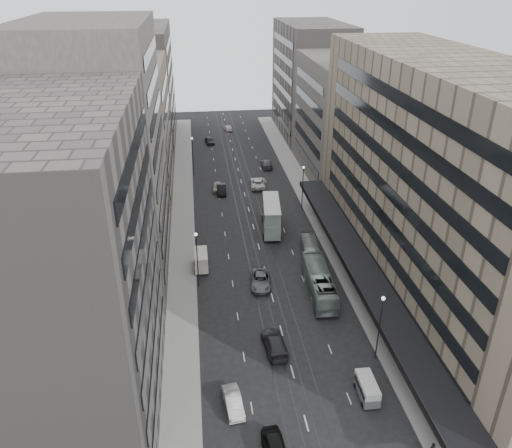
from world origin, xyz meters
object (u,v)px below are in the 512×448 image
sedan_1 (233,402)px  bus_near (319,282)px  vw_microbus (367,388)px  double_decker (271,215)px  sedan_2 (261,280)px  panel_van (201,260)px  bus_far (311,253)px

sedan_1 → bus_near: bearing=48.1°
bus_near → vw_microbus: (0.42, -18.86, -0.55)m
double_decker → sedan_2: bearing=-97.6°
panel_van → sedan_1: size_ratio=0.94×
double_decker → sedan_2: (-3.97, -16.14, -2.00)m
vw_microbus → sedan_1: size_ratio=0.86×
vw_microbus → sedan_2: bearing=111.0°
panel_van → vw_microbus: bearing=-59.5°
sedan_2 → bus_far: bearing=40.5°
bus_near → sedan_2: 8.07m
sedan_1 → sedan_2: size_ratio=0.80×
double_decker → sedan_2: double_decker is taller
vw_microbus → sedan_2: size_ratio=0.69×
sedan_2 → vw_microbus: bearing=-62.5°
vw_microbus → sedan_2: (-7.97, 21.59, -0.38)m
bus_near → double_decker: 19.24m
double_decker → vw_microbus: size_ratio=2.48×
double_decker → vw_microbus: (4.00, -37.73, -1.63)m
bus_far → double_decker: bearing=-61.8°
bus_near → sedan_1: (-13.20, -18.57, -0.97)m
bus_near → bus_far: (0.83, 8.22, -0.37)m
bus_near → vw_microbus: bearing=94.4°
vw_microbus → sedan_1: (-13.62, 0.29, -0.42)m
bus_near → double_decker: bearing=-76.2°
bus_far → panel_van: bearing=6.0°
panel_van → sedan_1: (2.39, -26.71, -0.74)m
bus_far → double_decker: size_ratio=1.00×
bus_near → sedan_2: bearing=-16.8°
bus_near → panel_van: 17.59m
double_decker → panel_van: double_decker is taller
bus_near → sedan_1: bearing=57.7°
panel_van → sedan_2: (8.04, -5.41, -0.69)m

